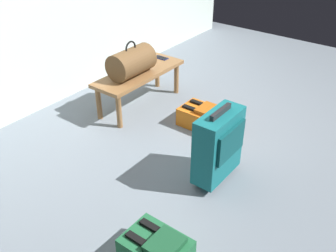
{
  "coord_description": "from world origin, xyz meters",
  "views": [
    {
      "loc": [
        -2.17,
        -1.51,
        1.92
      ],
      "look_at": [
        -0.04,
        0.11,
        0.25
      ],
      "focal_mm": 41.61,
      "sensor_mm": 36.0,
      "label": 1
    }
  ],
  "objects_px": {
    "cell_phone": "(161,58)",
    "backpack_orange": "(202,116)",
    "duffel_bag_brown": "(131,62)",
    "suitcase_upright_teal": "(218,145)",
    "backpack_green": "(156,250)",
    "bench": "(139,77)"
  },
  "relations": [
    {
      "from": "cell_phone",
      "to": "duffel_bag_brown",
      "type": "bearing_deg",
      "value": -175.54
    },
    {
      "from": "suitcase_upright_teal",
      "to": "bench",
      "type": "bearing_deg",
      "value": 66.1
    },
    {
      "from": "backpack_orange",
      "to": "cell_phone",
      "type": "bearing_deg",
      "value": 64.56
    },
    {
      "from": "cell_phone",
      "to": "suitcase_upright_teal",
      "type": "relative_size",
      "value": 0.24
    },
    {
      "from": "duffel_bag_brown",
      "to": "backpack_orange",
      "type": "xyz_separation_m",
      "value": [
        0.14,
        -0.71,
        -0.4
      ]
    },
    {
      "from": "suitcase_upright_teal",
      "to": "backpack_orange",
      "type": "distance_m",
      "value": 0.81
    },
    {
      "from": "suitcase_upright_teal",
      "to": "backpack_green",
      "type": "relative_size",
      "value": 1.6
    },
    {
      "from": "backpack_orange",
      "to": "backpack_green",
      "type": "bearing_deg",
      "value": -156.57
    },
    {
      "from": "duffel_bag_brown",
      "to": "backpack_green",
      "type": "distance_m",
      "value": 1.92
    },
    {
      "from": "suitcase_upright_teal",
      "to": "backpack_orange",
      "type": "relative_size",
      "value": 1.6
    },
    {
      "from": "backpack_orange",
      "to": "suitcase_upright_teal",
      "type": "bearing_deg",
      "value": -138.71
    },
    {
      "from": "duffel_bag_brown",
      "to": "backpack_orange",
      "type": "height_order",
      "value": "duffel_bag_brown"
    },
    {
      "from": "bench",
      "to": "backpack_orange",
      "type": "xyz_separation_m",
      "value": [
        0.04,
        -0.71,
        -0.22
      ]
    },
    {
      "from": "cell_phone",
      "to": "backpack_orange",
      "type": "relative_size",
      "value": 0.38
    },
    {
      "from": "cell_phone",
      "to": "backpack_green",
      "type": "height_order",
      "value": "cell_phone"
    },
    {
      "from": "backpack_orange",
      "to": "backpack_green",
      "type": "distance_m",
      "value": 1.59
    },
    {
      "from": "suitcase_upright_teal",
      "to": "backpack_green",
      "type": "xyz_separation_m",
      "value": [
        -0.87,
        -0.12,
        -0.22
      ]
    },
    {
      "from": "cell_phone",
      "to": "bench",
      "type": "bearing_deg",
      "value": -174.4
    },
    {
      "from": "duffel_bag_brown",
      "to": "cell_phone",
      "type": "xyz_separation_m",
      "value": [
        0.5,
        0.04,
        -0.13
      ]
    },
    {
      "from": "bench",
      "to": "duffel_bag_brown",
      "type": "height_order",
      "value": "duffel_bag_brown"
    },
    {
      "from": "cell_phone",
      "to": "backpack_green",
      "type": "distance_m",
      "value": 2.3
    },
    {
      "from": "duffel_bag_brown",
      "to": "bench",
      "type": "bearing_deg",
      "value": 0.0
    }
  ]
}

